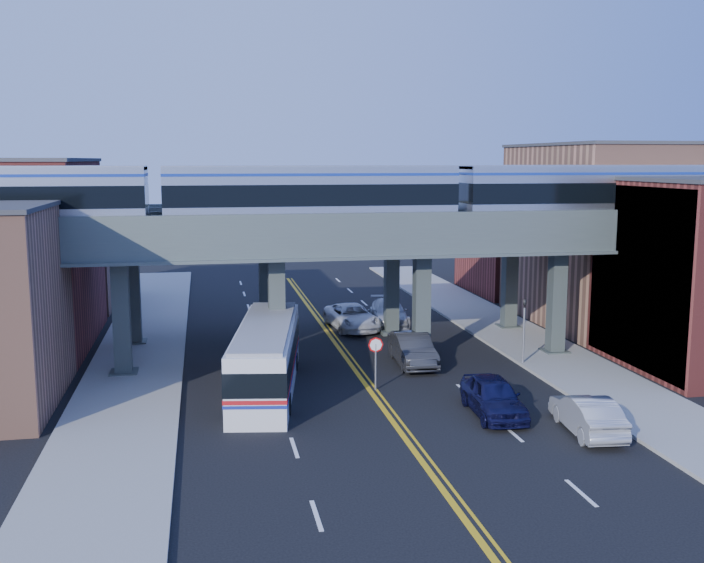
{
  "coord_description": "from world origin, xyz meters",
  "views": [
    {
      "loc": [
        -7.77,
        -33.06,
        11.1
      ],
      "look_at": [
        -0.38,
        5.55,
        4.98
      ],
      "focal_mm": 40.0,
      "sensor_mm": 36.0,
      "label": 1
    }
  ],
  "objects": [
    {
      "name": "ground",
      "position": [
        0.0,
        0.0,
        0.0
      ],
      "size": [
        120.0,
        120.0,
        0.0
      ],
      "primitive_type": "plane",
      "color": "black",
      "rests_on": "ground"
    },
    {
      "name": "sidewalk_west",
      "position": [
        -11.5,
        10.0,
        0.08
      ],
      "size": [
        5.0,
        70.0,
        0.16
      ],
      "primitive_type": "cube",
      "color": "gray",
      "rests_on": "ground"
    },
    {
      "name": "sidewalk_east",
      "position": [
        11.5,
        10.0,
        0.08
      ],
      "size": [
        5.0,
        70.0,
        0.16
      ],
      "primitive_type": "cube",
      "color": "gray",
      "rests_on": "ground"
    },
    {
      "name": "building_west_b",
      "position": [
        -18.5,
        16.0,
        5.5
      ],
      "size": [
        8.0,
        14.0,
        11.0
      ],
      "primitive_type": "cube",
      "color": "maroon",
      "rests_on": "ground"
    },
    {
      "name": "building_west_c",
      "position": [
        -18.5,
        29.0,
        4.0
      ],
      "size": [
        8.0,
        10.0,
        8.0
      ],
      "primitive_type": "cube",
      "color": "#A26C54",
      "rests_on": "ground"
    },
    {
      "name": "building_east_b",
      "position": [
        18.5,
        16.0,
        6.0
      ],
      "size": [
        8.0,
        14.0,
        12.0
      ],
      "primitive_type": "cube",
      "color": "#A26C54",
      "rests_on": "ground"
    },
    {
      "name": "building_east_c",
      "position": [
        18.5,
        29.0,
        4.5
      ],
      "size": [
        8.0,
        10.0,
        9.0
      ],
      "primitive_type": "cube",
      "color": "maroon",
      "rests_on": "ground"
    },
    {
      "name": "mural_panel",
      "position": [
        14.55,
        4.0,
        4.75
      ],
      "size": [
        0.1,
        9.5,
        9.5
      ],
      "primitive_type": "cube",
      "color": "teal",
      "rests_on": "ground"
    },
    {
      "name": "elevated_viaduct_near",
      "position": [
        0.0,
        8.0,
        6.47
      ],
      "size": [
        52.0,
        3.6,
        7.4
      ],
      "color": "#3E4844",
      "rests_on": "ground"
    },
    {
      "name": "elevated_viaduct_far",
      "position": [
        0.0,
        15.0,
        6.47
      ],
      "size": [
        52.0,
        3.6,
        7.4
      ],
      "color": "#3E4844",
      "rests_on": "ground"
    },
    {
      "name": "transit_train",
      "position": [
        -2.09,
        8.0,
        9.27
      ],
      "size": [
        47.25,
        2.96,
        3.45
      ],
      "color": "black",
      "rests_on": "elevated_viaduct_near"
    },
    {
      "name": "stop_sign",
      "position": [
        0.3,
        3.0,
        1.76
      ],
      "size": [
        0.76,
        0.09,
        2.63
      ],
      "color": "slate",
      "rests_on": "ground"
    },
    {
      "name": "traffic_signal",
      "position": [
        9.2,
        6.0,
        2.3
      ],
      "size": [
        0.15,
        0.18,
        4.1
      ],
      "color": "slate",
      "rests_on": "ground"
    },
    {
      "name": "transit_bus",
      "position": [
        -4.91,
        3.99,
        1.6
      ],
      "size": [
        4.58,
        12.37,
        3.11
      ],
      "rotation": [
        0.0,
        0.0,
        1.41
      ],
      "color": "silver",
      "rests_on": "ground"
    },
    {
      "name": "car_lane_a",
      "position": [
        4.55,
        -1.69,
        0.85
      ],
      "size": [
        2.3,
        5.1,
        1.7
      ],
      "primitive_type": "imported",
      "rotation": [
        0.0,
        0.0,
        -0.06
      ],
      "color": "black",
      "rests_on": "ground"
    },
    {
      "name": "car_lane_b",
      "position": [
        3.32,
        7.24,
        0.86
      ],
      "size": [
        2.04,
        5.32,
        1.73
      ],
      "primitive_type": "imported",
      "rotation": [
        0.0,
        0.0,
        -0.04
      ],
      "color": "#272729",
      "rests_on": "ground"
    },
    {
      "name": "car_lane_c",
      "position": [
        1.8,
        16.92,
        0.8
      ],
      "size": [
        3.23,
        6.02,
        1.61
      ],
      "primitive_type": "imported",
      "rotation": [
        0.0,
        0.0,
        0.1
      ],
      "color": "white",
      "rests_on": "ground"
    },
    {
      "name": "car_lane_d",
      "position": [
        4.51,
        17.72,
        0.83
      ],
      "size": [
        2.97,
        5.94,
        1.66
      ],
      "primitive_type": "imported",
      "rotation": [
        0.0,
        0.0,
        -0.12
      ],
      "color": "silver",
      "rests_on": "ground"
    },
    {
      "name": "car_parked_curb",
      "position": [
        7.51,
        -4.55,
        0.79
      ],
      "size": [
        2.12,
        4.92,
        1.58
      ],
      "primitive_type": "imported",
      "rotation": [
        0.0,
        0.0,
        3.04
      ],
      "color": "#9B9C9F",
      "rests_on": "ground"
    }
  ]
}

